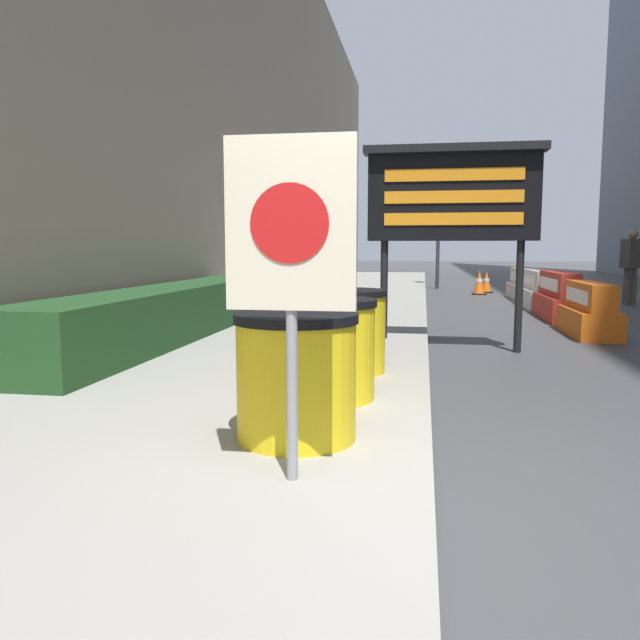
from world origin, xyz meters
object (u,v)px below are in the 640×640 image
(traffic_cone_near, at_px, (486,282))
(traffic_cone_far, at_px, (544,285))
(warning_sign, at_px, (291,246))
(jersey_barrier_red_striped, at_px, (558,298))
(message_board, at_px, (453,196))
(traffic_light_near_curb, at_px, (439,212))
(barrel_drum_back, at_px, (346,331))
(jersey_barrier_orange_far, at_px, (589,312))
(barrel_drum_foreground, at_px, (296,376))
(jersey_barrier_cream, at_px, (521,286))
(traffic_cone_mid, at_px, (479,283))
(jersey_barrier_white, at_px, (538,291))
(barrel_drum_middle, at_px, (328,349))
(pedestrian_worker, at_px, (631,260))

(traffic_cone_near, xyz_separation_m, traffic_cone_far, (1.40, -1.45, 0.01))
(warning_sign, bearing_deg, jersey_barrier_red_striped, 71.01)
(message_board, bearing_deg, traffic_light_near_curb, 89.54)
(barrel_drum_back, height_order, jersey_barrier_orange_far, barrel_drum_back)
(barrel_drum_foreground, height_order, traffic_cone_near, barrel_drum_foreground)
(message_board, bearing_deg, barrel_drum_back, -114.93)
(barrel_drum_foreground, bearing_deg, jersey_barrier_cream, 75.91)
(warning_sign, bearing_deg, traffic_cone_mid, 81.64)
(message_board, xyz_separation_m, traffic_light_near_curb, (0.10, 12.64, 0.49))
(traffic_cone_near, height_order, traffic_cone_mid, traffic_cone_mid)
(message_board, bearing_deg, traffic_cone_near, 82.10)
(jersey_barrier_white, xyz_separation_m, traffic_cone_near, (-0.67, 4.77, -0.05))
(barrel_drum_middle, relative_size, jersey_barrier_red_striped, 0.39)
(warning_sign, xyz_separation_m, jersey_barrier_cream, (3.23, 14.08, -1.02))
(barrel_drum_middle, bearing_deg, barrel_drum_back, 89.12)
(message_board, distance_m, jersey_barrier_cream, 9.22)
(jersey_barrier_cream, relative_size, traffic_light_near_curb, 0.57)
(traffic_cone_far, bearing_deg, message_board, -106.94)
(message_board, bearing_deg, jersey_barrier_red_striped, 61.74)
(traffic_light_near_curb, bearing_deg, barrel_drum_back, -94.57)
(traffic_light_near_curb, height_order, pedestrian_worker, traffic_light_near_curb)
(warning_sign, relative_size, traffic_cone_far, 2.58)
(barrel_drum_middle, height_order, jersey_barrier_cream, barrel_drum_middle)
(barrel_drum_middle, xyz_separation_m, warning_sign, (0.09, -1.82, 0.83))
(traffic_cone_near, xyz_separation_m, traffic_cone_mid, (-0.28, -0.83, 0.02))
(barrel_drum_back, relative_size, message_board, 0.30)
(jersey_barrier_orange_far, bearing_deg, barrel_drum_back, -128.36)
(jersey_barrier_cream, height_order, pedestrian_worker, pedestrian_worker)
(barrel_drum_back, height_order, jersey_barrier_white, barrel_drum_back)
(traffic_cone_near, bearing_deg, traffic_cone_far, -45.99)
(traffic_cone_near, bearing_deg, barrel_drum_back, -101.09)
(barrel_drum_foreground, xyz_separation_m, jersey_barrier_white, (3.35, 10.89, -0.18))
(barrel_drum_middle, relative_size, message_board, 0.30)
(traffic_cone_near, relative_size, traffic_cone_far, 0.96)
(traffic_cone_near, relative_size, pedestrian_worker, 0.37)
(message_board, relative_size, traffic_light_near_curb, 0.77)
(barrel_drum_back, xyz_separation_m, message_board, (1.10, 2.36, 1.47))
(traffic_cone_far, bearing_deg, jersey_barrier_cream, -130.53)
(jersey_barrier_red_striped, relative_size, traffic_cone_far, 3.04)
(barrel_drum_back, xyz_separation_m, traffic_cone_near, (2.64, 13.45, -0.23))
(jersey_barrier_orange_far, bearing_deg, traffic_light_near_curb, 101.01)
(traffic_light_near_curb, bearing_deg, pedestrian_worker, -48.07)
(jersey_barrier_white, distance_m, traffic_light_near_curb, 6.99)
(jersey_barrier_orange_far, xyz_separation_m, pedestrian_worker, (2.37, 5.84, 0.70))
(traffic_cone_near, bearing_deg, pedestrian_worker, -48.57)
(barrel_drum_foreground, relative_size, jersey_barrier_cream, 0.41)
(traffic_light_near_curb, bearing_deg, barrel_drum_middle, -94.31)
(jersey_barrier_orange_far, distance_m, traffic_cone_near, 9.30)
(message_board, height_order, traffic_cone_mid, message_board)
(traffic_cone_far, bearing_deg, jersey_barrier_orange_far, -95.33)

